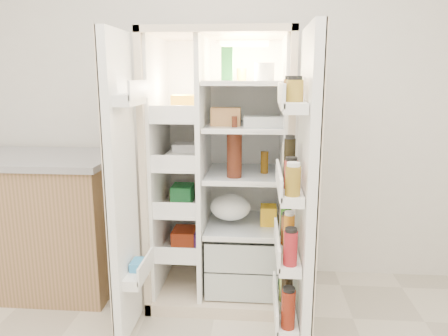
{
  "coord_description": "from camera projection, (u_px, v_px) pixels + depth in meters",
  "views": [
    {
      "loc": [
        0.27,
        -1.17,
        1.53
      ],
      "look_at": [
        0.07,
        1.25,
        0.99
      ],
      "focal_mm": 34.0,
      "sensor_mm": 36.0,
      "label": 1
    }
  ],
  "objects": [
    {
      "name": "refrigerator",
      "position": [
        224.0,
        191.0,
        2.93
      ],
      "size": [
        0.92,
        0.7,
        1.8
      ],
      "color": "beige",
      "rests_on": "floor"
    },
    {
      "name": "wall_back",
      "position": [
        224.0,
        99.0,
        3.14
      ],
      "size": [
        4.0,
        0.02,
        2.7
      ],
      "primitive_type": "cube",
      "color": "white",
      "rests_on": "floor"
    },
    {
      "name": "freezer_door",
      "position": [
        123.0,
        192.0,
        2.36
      ],
      "size": [
        0.15,
        0.4,
        1.72
      ],
      "color": "white",
      "rests_on": "floor"
    },
    {
      "name": "fridge_door",
      "position": [
        302.0,
        204.0,
        2.19
      ],
      "size": [
        0.17,
        0.58,
        1.72
      ],
      "color": "white",
      "rests_on": "floor"
    },
    {
      "name": "kitchen_counter",
      "position": [
        26.0,
        221.0,
        3.06
      ],
      "size": [
        1.35,
        0.72,
        0.98
      ],
      "color": "#A07350",
      "rests_on": "floor"
    }
  ]
}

